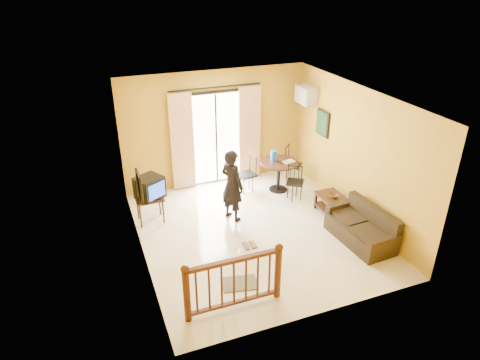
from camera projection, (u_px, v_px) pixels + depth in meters
name	position (u px, v px, depth m)	size (l,w,h in m)	color
ground	(255.00, 231.00, 8.77)	(5.00, 5.00, 0.00)	beige
room_shell	(256.00, 155.00, 8.01)	(5.00, 5.00, 5.00)	white
balcony_door	(216.00, 138.00, 10.27)	(2.25, 0.14, 2.46)	black
tv_table	(149.00, 201.00, 8.93)	(0.57, 0.47, 0.57)	black
television	(150.00, 187.00, 8.80)	(0.67, 0.65, 0.46)	black
picture_left	(139.00, 186.00, 7.20)	(0.05, 0.42, 0.52)	black
dining_table	(279.00, 168.00, 10.16)	(0.90, 0.90, 0.75)	black
water_jug	(274.00, 156.00, 10.05)	(0.14, 0.14, 0.27)	blue
serving_tray	(289.00, 162.00, 10.06)	(0.28, 0.18, 0.02)	beige
dining_chairs	(278.00, 190.00, 10.39)	(1.79, 1.42, 0.95)	black
air_conditioner	(306.00, 95.00, 10.11)	(0.31, 0.60, 0.40)	silver
botanical_print	(323.00, 123.00, 9.83)	(0.05, 0.50, 0.60)	black
coffee_table	(334.00, 204.00, 9.22)	(0.52, 0.94, 0.42)	black
bowl	(333.00, 196.00, 9.20)	(0.21, 0.21, 0.07)	#4F371B
sofa	(363.00, 229.00, 8.36)	(0.80, 1.57, 0.73)	black
standing_person	(232.00, 185.00, 8.90)	(0.58, 0.38, 1.58)	black
stair_balustrade	(234.00, 279.00, 6.56)	(1.63, 0.13, 1.04)	#471E0F
doormat	(240.00, 283.00, 7.32)	(0.60, 0.40, 0.02)	#635E4F
sandals	(250.00, 245.00, 8.31)	(0.25, 0.26, 0.03)	#4F371B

